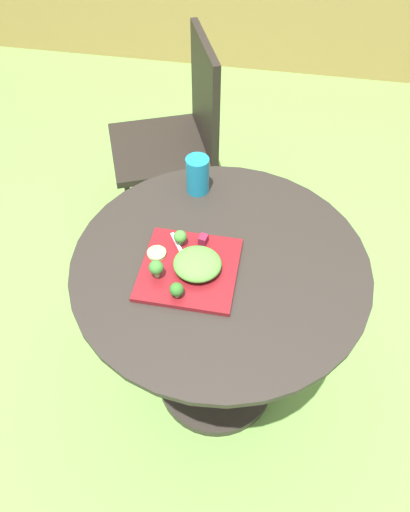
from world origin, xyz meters
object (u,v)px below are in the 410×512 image
patio_chair (180,128)px  fork (183,256)px  salad_plate (189,269)px  drinking_glass (198,177)px

patio_chair → fork: 0.96m
salad_plate → fork: bearing=124.5°
fork → salad_plate: bearing=-55.5°
drinking_glass → patio_chair: bearing=108.0°
patio_chair → salad_plate: 0.99m
salad_plate → fork: (-0.02, 0.03, 0.01)m
salad_plate → patio_chair: bearing=104.4°
patio_chair → salad_plate: patio_chair is taller
patio_chair → drinking_glass: patio_chair is taller
patio_chair → drinking_glass: bearing=-72.0°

